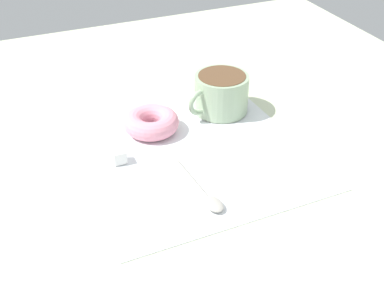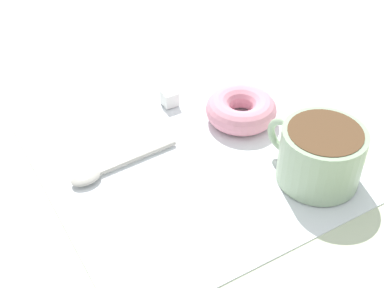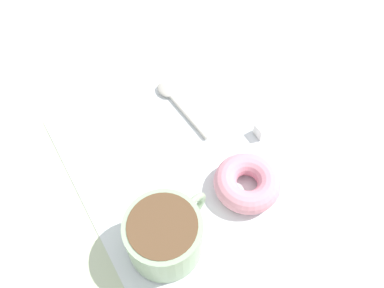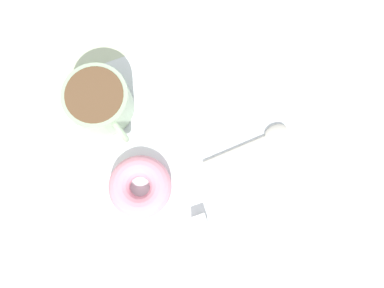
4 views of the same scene
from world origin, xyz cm
name	(u,v)px [view 2 (image 2 of 4)]	position (x,y,z in cm)	size (l,w,h in cm)	color
ground_plane	(193,158)	(0.00, 0.00, -1.00)	(120.00, 120.00, 2.00)	beige
napkin	(192,157)	(-0.95, 0.69, 0.15)	(34.97, 34.97, 0.30)	white
coffee_cup	(320,154)	(-11.16, -10.24, 3.90)	(12.08, 9.54, 6.90)	#9EB793
donut	(241,109)	(2.50, -8.62, 1.92)	(9.36, 9.36, 3.23)	pink
spoon	(102,172)	(1.42, 11.53, 0.70)	(2.64, 14.03, 0.90)	#B7B2A8
sugar_cube	(170,98)	(10.16, -1.94, 1.30)	(1.99, 1.99, 1.99)	white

